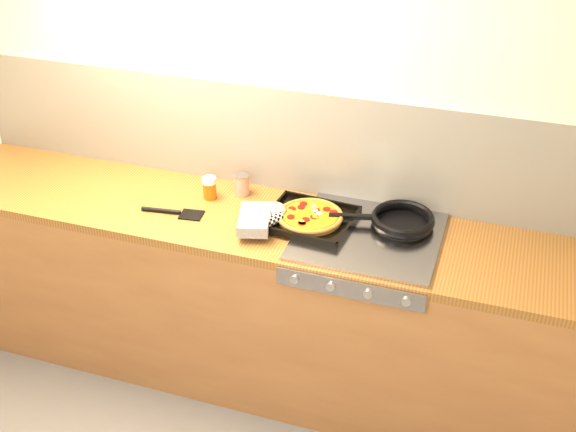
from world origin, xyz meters
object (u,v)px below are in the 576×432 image
(pizza_on_tray, at_px, (295,217))
(frying_pan, at_px, (401,220))
(tomato_can, at_px, (241,185))
(juice_glass, at_px, (210,188))

(pizza_on_tray, distance_m, frying_pan, 0.46)
(tomato_can, bearing_deg, pizza_on_tray, -29.21)
(pizza_on_tray, relative_size, juice_glass, 4.73)
(pizza_on_tray, bearing_deg, tomato_can, 150.79)
(pizza_on_tray, height_order, tomato_can, tomato_can)
(pizza_on_tray, bearing_deg, juice_glass, 167.31)
(juice_glass, bearing_deg, tomato_can, 32.04)
(tomato_can, bearing_deg, juice_glass, -147.96)
(juice_glass, bearing_deg, frying_pan, 1.31)
(pizza_on_tray, bearing_deg, frying_pan, 15.29)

